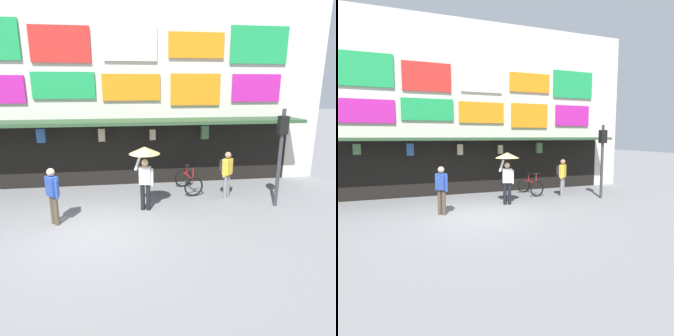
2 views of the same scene
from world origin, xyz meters
The scene contains 7 objects.
ground_plane centered at (0.00, 0.00, 0.00)m, with size 80.00×80.00×0.00m, color slate.
shopfront centered at (0.00, 4.57, 3.96)m, with size 18.00×2.60×8.00m.
traffic_light_far centered at (5.84, 1.02, 2.14)m, with size 0.29×0.33×3.20m.
bicycle_parked centered at (3.24, 2.78, 0.39)m, with size 0.90×1.26×1.05m.
pedestrian_in_blue centered at (4.43, 1.95, 0.98)m, with size 0.47×0.47×1.68m.
pedestrian_with_umbrella centered at (1.53, 1.24, 1.64)m, with size 0.96×0.96×2.08m.
pedestrian_in_purple centered at (-1.13, 0.56, 0.95)m, with size 0.41×0.41×1.68m.
Camera 1 is at (1.05, -7.78, 3.89)m, focal length 32.05 mm.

